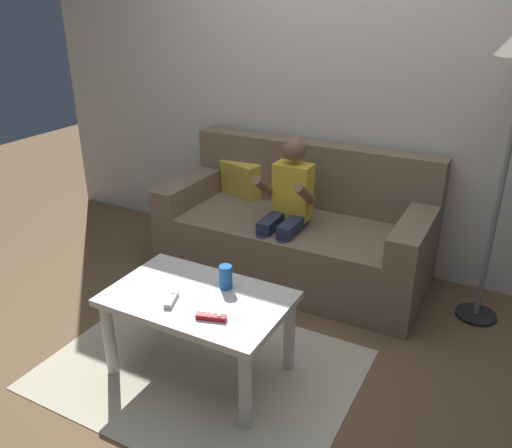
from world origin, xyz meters
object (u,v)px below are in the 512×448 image
(couch, at_px, (295,232))
(coffee_table, at_px, (198,309))
(game_remote_red_center, at_px, (211,317))
(person_seated_on_couch, at_px, (287,205))
(soda_can, at_px, (226,277))
(game_remote_white_near_edge, at_px, (171,299))

(couch, bearing_deg, coffee_table, -89.47)
(game_remote_red_center, bearing_deg, person_seated_on_couch, 97.99)
(coffee_table, xyz_separation_m, game_remote_red_center, (0.17, -0.14, 0.09))
(couch, distance_m, soda_can, 1.10)
(couch, xyz_separation_m, coffee_table, (0.01, -1.21, 0.07))
(game_remote_white_near_edge, bearing_deg, game_remote_red_center, -8.45)
(couch, xyz_separation_m, game_remote_white_near_edge, (-0.07, -1.31, 0.16))
(soda_can, bearing_deg, game_remote_white_near_edge, -125.33)
(person_seated_on_couch, distance_m, soda_can, 0.89)
(person_seated_on_couch, relative_size, game_remote_white_near_edge, 6.95)
(coffee_table, distance_m, soda_can, 0.21)
(couch, relative_size, coffee_table, 2.01)
(person_seated_on_couch, distance_m, game_remote_red_center, 1.18)
(couch, relative_size, soda_can, 14.68)
(game_remote_white_near_edge, distance_m, game_remote_red_center, 0.25)
(soda_can, bearing_deg, couch, 95.01)
(couch, height_order, person_seated_on_couch, person_seated_on_couch)
(coffee_table, relative_size, game_remote_red_center, 6.16)
(game_remote_white_near_edge, height_order, game_remote_red_center, same)
(soda_can, bearing_deg, coffee_table, -122.04)
(game_remote_white_near_edge, distance_m, soda_can, 0.29)
(person_seated_on_couch, distance_m, coffee_table, 1.04)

